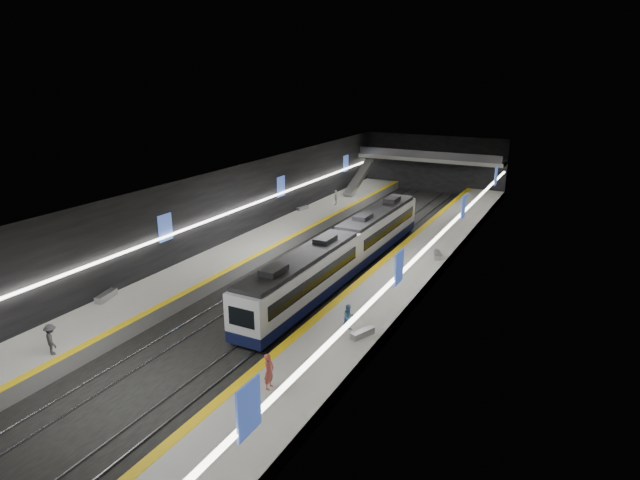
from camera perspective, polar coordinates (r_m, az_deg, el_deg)
The scene contains 26 objects.
ground at distance 47.04m, azimuth -0.05°, elevation -3.05°, with size 70.00×70.00×0.00m, color black.
ceiling at distance 44.83m, azimuth -0.05°, elevation 6.55°, with size 20.00×70.00×0.04m, color beige.
wall_left at distance 50.99m, azimuth -10.10°, elevation 3.03°, with size 0.04×70.00×8.00m, color black.
wall_right at distance 42.32m, azimuth 12.06°, elevation -0.12°, with size 0.04×70.00×8.00m, color black.
wall_back at distance 77.82m, azimuth 11.99°, elevation 7.95°, with size 20.00×0.04×8.00m, color black.
platform_left at distance 50.55m, azimuth -7.63°, elevation -1.12°, with size 5.00×70.00×1.00m, color slate.
tile_surface_left at distance 50.39m, azimuth -7.65°, elevation -0.57°, with size 5.00×70.00×0.02m, color #ADADA8.
tactile_strip_left at distance 49.21m, azimuth -5.54°, elevation -0.93°, with size 0.60×70.00×0.02m, color yellow.
platform_right at distance 44.15m, azimuth 8.65°, elevation -3.99°, with size 5.00×70.00×1.00m, color slate.
tile_surface_right at distance 43.97m, azimuth 8.68°, elevation -3.38°, with size 5.00×70.00×0.02m, color #ADADA8.
tactile_strip_right at distance 44.65m, azimuth 6.01°, elevation -2.92°, with size 0.60×70.00×0.02m, color yellow.
rails at distance 47.02m, azimuth -0.05°, elevation -2.99°, with size 6.52×70.00×0.12m.
train at distance 45.15m, azimuth 2.68°, elevation -1.02°, with size 2.69×30.05×3.60m.
ad_posters at distance 46.50m, azimuth 0.51°, elevation 2.53°, with size 19.94×53.50×2.20m.
cove_light_left at distance 50.92m, azimuth -9.91°, elevation 2.79°, with size 0.25×68.60×0.12m, color white.
cove_light_right at distance 42.43m, azimuth 11.79°, elevation -0.34°, with size 0.25×68.60×0.12m, color white.
mezzanine_bridge at distance 75.68m, azimuth 11.61°, elevation 8.50°, with size 20.00×3.00×1.50m.
escalator at distance 72.05m, azimuth 4.18°, elevation 6.63°, with size 1.20×8.00×0.60m, color #99999E.
bench_left_near at distance 41.31m, azimuth -21.85°, elevation -5.58°, with size 0.55×1.97×0.48m, color #99999E.
bench_left_far at distance 62.82m, azimuth -1.86°, elevation 3.43°, with size 0.45×1.61×0.39m, color #99999E.
bench_right_near at distance 33.44m, azimuth 4.55°, elevation -9.90°, with size 0.47×1.69×0.41m, color #99999E.
bench_right_far at distance 47.85m, azimuth 12.41°, elevation -1.56°, with size 0.52×1.85×0.45m, color #99999E.
passenger_right_a at distance 28.19m, azimuth -5.46°, elevation -13.81°, with size 0.71×0.46×1.94m, color #B74C44.
passenger_right_b at distance 33.83m, azimuth 3.08°, elevation -8.28°, with size 0.84×0.65×1.73m, color #5483B6.
passenger_left_a at distance 64.96m, azimuth 1.70°, elevation 4.55°, with size 1.06×0.44×1.81m, color silver.
passenger_left_b at distance 34.71m, azimuth -26.74°, elevation -9.47°, with size 1.20×0.69×1.86m, color #38393F.
Camera 1 is at (20.21, -39.07, 16.66)m, focal length 30.00 mm.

